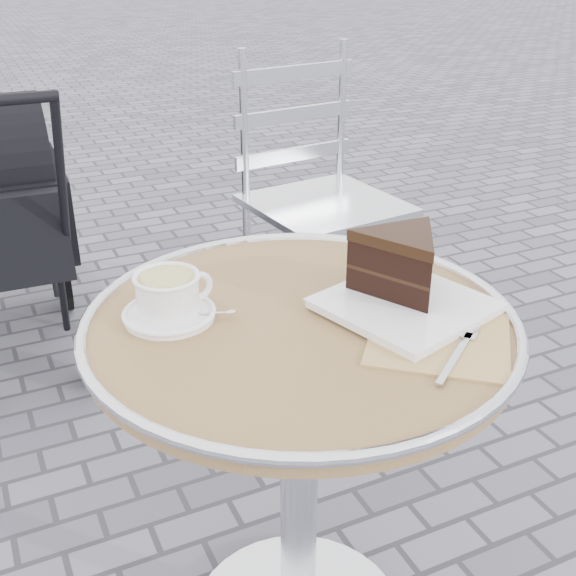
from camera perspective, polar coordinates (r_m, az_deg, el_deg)
name	(u,v)px	position (r m, az deg, el deg)	size (l,w,h in m)	color
cafe_table	(300,402)	(1.27, 0.94, -8.96)	(0.72, 0.72, 0.74)	silver
cappuccino_set	(169,299)	(1.18, -9.36, -0.85)	(0.17, 0.15, 0.08)	white
cake_plate_set	(403,273)	(1.22, 9.08, 1.21)	(0.30, 0.41, 0.13)	tan
bistro_chair	(308,167)	(2.38, 1.59, 9.56)	(0.49, 0.49, 0.98)	silver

